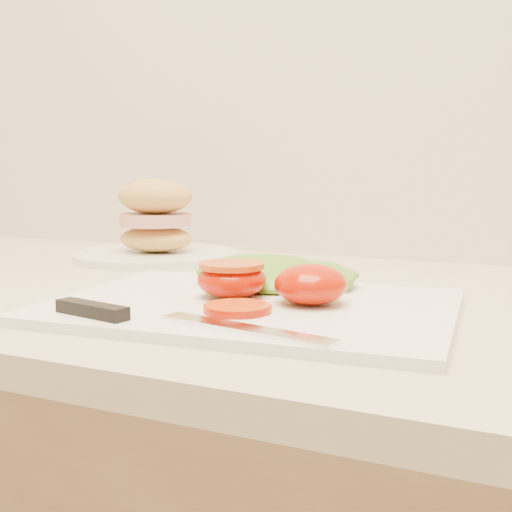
% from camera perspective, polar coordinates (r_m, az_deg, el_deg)
% --- Properties ---
extents(cutting_board, '(0.42, 0.32, 0.01)m').
position_cam_1_polar(cutting_board, '(0.65, -0.37, -4.50)').
color(cutting_board, white).
rests_on(cutting_board, counter).
extents(tomato_half_dome, '(0.07, 0.07, 0.04)m').
position_cam_1_polar(tomato_half_dome, '(0.63, 4.89, -2.51)').
color(tomato_half_dome, red).
rests_on(tomato_half_dome, cutting_board).
extents(tomato_half_cut, '(0.07, 0.07, 0.04)m').
position_cam_1_polar(tomato_half_cut, '(0.66, -2.16, -1.98)').
color(tomato_half_cut, red).
rests_on(tomato_half_cut, cutting_board).
extents(tomato_slice_0, '(0.06, 0.06, 0.01)m').
position_cam_1_polar(tomato_slice_0, '(0.60, -1.65, -4.66)').
color(tomato_slice_0, orange).
rests_on(tomato_slice_0, cutting_board).
extents(lettuce_leaf_0, '(0.17, 0.13, 0.03)m').
position_cam_1_polar(lettuce_leaf_0, '(0.72, 0.71, -1.60)').
color(lettuce_leaf_0, '#569928').
rests_on(lettuce_leaf_0, cutting_board).
extents(lettuce_leaf_1, '(0.14, 0.13, 0.03)m').
position_cam_1_polar(lettuce_leaf_1, '(0.71, 4.59, -1.89)').
color(lettuce_leaf_1, '#569928').
rests_on(lettuce_leaf_1, cutting_board).
extents(knife, '(0.27, 0.05, 0.01)m').
position_cam_1_polar(knife, '(0.57, -9.52, -5.34)').
color(knife, silver).
rests_on(knife, cutting_board).
extents(sandwich_plate, '(0.26, 0.26, 0.13)m').
position_cam_1_polar(sandwich_plate, '(1.03, -8.89, 2.29)').
color(sandwich_plate, white).
rests_on(sandwich_plate, counter).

